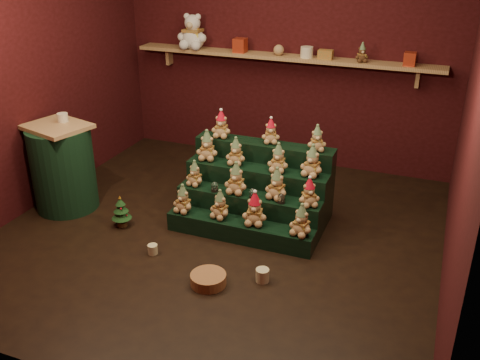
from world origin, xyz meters
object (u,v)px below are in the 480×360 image
at_px(side_table, 63,167).
at_px(brown_bear, 362,53).
at_px(snow_globe_c, 281,198).
at_px(riser_tier_front, 240,230).
at_px(mini_christmas_tree, 121,211).
at_px(mug_right, 262,275).
at_px(snow_globe_b, 253,193).
at_px(mug_left, 153,249).
at_px(wicker_basket, 208,279).
at_px(snow_globe_a, 215,187).
at_px(white_bear, 193,27).

xyz_separation_m(side_table, brown_bear, (2.57, 1.91, 0.98)).
bearing_deg(snow_globe_c, riser_tier_front, -154.83).
bearing_deg(mini_christmas_tree, mug_right, -12.89).
distance_m(snow_globe_b, mug_left, 1.03).
distance_m(mug_right, wicker_basket, 0.44).
relative_size(snow_globe_a, mini_christmas_tree, 0.30).
xyz_separation_m(snow_globe_b, brown_bear, (0.61, 1.70, 1.01)).
xyz_separation_m(riser_tier_front, side_table, (-1.89, -0.05, 0.35)).
bearing_deg(snow_globe_c, side_table, -174.55).
relative_size(mini_christmas_tree, mug_right, 2.93).
bearing_deg(snow_globe_b, wicker_basket, -92.61).
xyz_separation_m(mug_left, mug_right, (1.04, -0.03, 0.01)).
relative_size(wicker_basket, brown_bear, 1.44).
bearing_deg(mug_left, mug_right, -1.75).
xyz_separation_m(riser_tier_front, mug_left, (-0.62, -0.52, -0.05)).
height_order(riser_tier_front, brown_bear, brown_bear).
bearing_deg(brown_bear, snow_globe_a, -145.83).
relative_size(snow_globe_a, snow_globe_c, 1.03).
bearing_deg(side_table, snow_globe_a, 22.84).
bearing_deg(snow_globe_c, white_bear, 134.63).
xyz_separation_m(riser_tier_front, mini_christmas_tree, (-1.15, -0.20, 0.07)).
relative_size(mug_right, wicker_basket, 0.38).
distance_m(snow_globe_c, brown_bear, 2.00).
bearing_deg(riser_tier_front, white_bear, 125.70).
distance_m(mini_christmas_tree, wicker_basket, 1.30).
bearing_deg(mug_right, brown_bear, 83.86).
height_order(riser_tier_front, wicker_basket, riser_tier_front).
xyz_separation_m(riser_tier_front, snow_globe_c, (0.34, 0.16, 0.32)).
distance_m(mini_christmas_tree, mug_right, 1.61).
distance_m(snow_globe_b, white_bear, 2.49).
distance_m(mini_christmas_tree, white_bear, 2.50).
bearing_deg(mug_left, snow_globe_a, 66.01).
height_order(snow_globe_a, wicker_basket, snow_globe_a).
relative_size(snow_globe_c, white_bear, 0.18).
relative_size(snow_globe_b, white_bear, 0.18).
distance_m(snow_globe_b, mug_right, 0.87).
bearing_deg(mug_right, riser_tier_front, 126.93).
relative_size(mini_christmas_tree, wicker_basket, 1.11).
bearing_deg(white_bear, snow_globe_b, -53.01).
height_order(snow_globe_c, mini_christmas_tree, snow_globe_c).
height_order(mini_christmas_tree, mug_left, mini_christmas_tree).
relative_size(mini_christmas_tree, brown_bear, 1.61).
relative_size(snow_globe_a, mug_right, 0.87).
bearing_deg(white_bear, side_table, -108.88).
relative_size(riser_tier_front, snow_globe_a, 14.56).
bearing_deg(snow_globe_a, snow_globe_c, 0.00).
relative_size(side_table, mini_christmas_tree, 2.75).
xyz_separation_m(mug_right, brown_bear, (0.26, 2.41, 1.37)).
distance_m(mug_left, white_bear, 2.92).
relative_size(riser_tier_front, brown_bear, 6.92).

